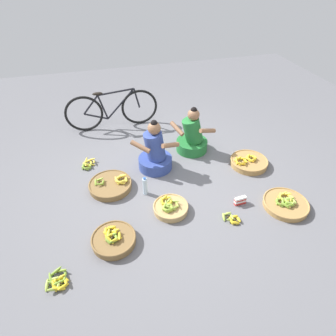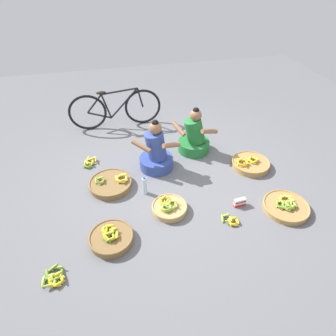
# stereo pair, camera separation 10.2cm
# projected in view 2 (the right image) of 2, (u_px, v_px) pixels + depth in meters

# --- Properties ---
(ground_plane) EXTENTS (10.00, 10.00, 0.00)m
(ground_plane) POSITION_uv_depth(u_px,v_px,m) (165.00, 178.00, 4.27)
(ground_plane) COLOR slate
(vendor_woman_front) EXTENTS (0.72, 0.52, 0.83)m
(vendor_woman_front) POSITION_uv_depth(u_px,v_px,m) (156.00, 153.00, 4.31)
(vendor_woman_front) COLOR #334793
(vendor_woman_front) RESTS_ON ground
(vendor_woman_behind) EXTENTS (0.69, 0.53, 0.79)m
(vendor_woman_behind) POSITION_uv_depth(u_px,v_px,m) (194.00, 138.00, 4.69)
(vendor_woman_behind) COLOR #237233
(vendor_woman_behind) RESTS_ON ground
(bicycle_leaning) EXTENTS (1.70, 0.08, 0.73)m
(bicycle_leaning) POSITION_uv_depth(u_px,v_px,m) (115.00, 109.00, 5.26)
(bicycle_leaning) COLOR black
(bicycle_leaning) RESTS_ON ground
(banana_basket_front_center) EXTENTS (0.52, 0.52, 0.17)m
(banana_basket_front_center) POSITION_uv_depth(u_px,v_px,m) (111.00, 238.00, 3.33)
(banana_basket_front_center) COLOR brown
(banana_basket_front_center) RESTS_ON ground
(banana_basket_front_left) EXTENTS (0.60, 0.60, 0.15)m
(banana_basket_front_left) POSITION_uv_depth(u_px,v_px,m) (286.00, 206.00, 3.74)
(banana_basket_front_left) COLOR #A87F47
(banana_basket_front_left) RESTS_ON ground
(banana_basket_back_center) EXTENTS (0.59, 0.59, 0.17)m
(banana_basket_back_center) POSITION_uv_depth(u_px,v_px,m) (250.00, 164.00, 4.46)
(banana_basket_back_center) COLOR #A87F47
(banana_basket_back_center) RESTS_ON ground
(banana_basket_near_vendor) EXTENTS (0.61, 0.61, 0.17)m
(banana_basket_near_vendor) POSITION_uv_depth(u_px,v_px,m) (111.00, 184.00, 4.09)
(banana_basket_near_vendor) COLOR brown
(banana_basket_near_vendor) RESTS_ON ground
(banana_basket_front_right) EXTENTS (0.46, 0.46, 0.16)m
(banana_basket_front_right) POSITION_uv_depth(u_px,v_px,m) (169.00, 207.00, 3.72)
(banana_basket_front_right) COLOR tan
(banana_basket_front_right) RESTS_ON ground
(loose_bananas_back_right) EXTENTS (0.26, 0.29, 0.09)m
(loose_bananas_back_right) POSITION_uv_depth(u_px,v_px,m) (54.00, 278.00, 2.97)
(loose_bananas_back_right) COLOR #9EB747
(loose_bananas_back_right) RESTS_ON ground
(loose_bananas_near_bicycle) EXTENTS (0.25, 0.30, 0.09)m
(loose_bananas_near_bicycle) POSITION_uv_depth(u_px,v_px,m) (89.00, 163.00, 4.52)
(loose_bananas_near_bicycle) COLOR yellow
(loose_bananas_near_bicycle) RESTS_ON ground
(loose_bananas_mid_left) EXTENTS (0.22, 0.23, 0.08)m
(loose_bananas_mid_left) POSITION_uv_depth(u_px,v_px,m) (230.00, 220.00, 3.59)
(loose_bananas_mid_left) COLOR #9EB747
(loose_bananas_mid_left) RESTS_ON ground
(water_bottle) EXTENTS (0.07, 0.07, 0.29)m
(water_bottle) POSITION_uv_depth(u_px,v_px,m) (145.00, 186.00, 3.93)
(water_bottle) COLOR silver
(water_bottle) RESTS_ON ground
(packet_carton_stack) EXTENTS (0.17, 0.07, 0.12)m
(packet_carton_stack) POSITION_uv_depth(u_px,v_px,m) (240.00, 202.00, 3.79)
(packet_carton_stack) COLOR red
(packet_carton_stack) RESTS_ON ground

